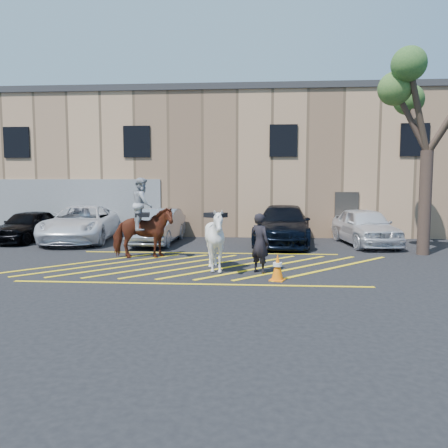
# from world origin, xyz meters

# --- Properties ---
(ground) EXTENTS (90.00, 90.00, 0.00)m
(ground) POSITION_xyz_m (0.00, 0.00, 0.00)
(ground) COLOR black
(ground) RESTS_ON ground
(car_black_suv) EXTENTS (1.98, 4.25, 1.41)m
(car_black_suv) POSITION_xyz_m (-8.51, 4.95, 0.70)
(car_black_suv) COLOR black
(car_black_suv) RESTS_ON ground
(car_white_pickup) EXTENTS (3.28, 6.02, 1.60)m
(car_white_pickup) POSITION_xyz_m (-6.06, 5.08, 0.80)
(car_white_pickup) COLOR white
(car_white_pickup) RESTS_ON ground
(car_silver_sedan) EXTENTS (1.72, 4.60, 1.50)m
(car_silver_sedan) POSITION_xyz_m (-2.49, 4.62, 0.75)
(car_silver_sedan) COLOR #9297A0
(car_silver_sedan) RESTS_ON ground
(car_blue_suv) EXTENTS (2.84, 5.85, 1.64)m
(car_blue_suv) POSITION_xyz_m (2.90, 4.95, 0.82)
(car_blue_suv) COLOR black
(car_blue_suv) RESTS_ON ground
(car_white_suv) EXTENTS (2.36, 4.81, 1.58)m
(car_white_suv) POSITION_xyz_m (6.36, 4.87, 0.79)
(car_white_suv) COLOR white
(car_white_suv) RESTS_ON ground
(handler) EXTENTS (0.76, 0.74, 1.76)m
(handler) POSITION_xyz_m (1.85, -1.22, 0.88)
(handler) COLOR black
(handler) RESTS_ON ground
(warehouse) EXTENTS (32.42, 10.20, 7.30)m
(warehouse) POSITION_xyz_m (-0.01, 11.99, 3.65)
(warehouse) COLOR tan
(warehouse) RESTS_ON ground
(hatching_zone) EXTENTS (12.60, 5.12, 0.01)m
(hatching_zone) POSITION_xyz_m (-0.00, -0.30, 0.01)
(hatching_zone) COLOR yellow
(hatching_zone) RESTS_ON ground
(mounted_bay) EXTENTS (2.26, 1.31, 2.81)m
(mounted_bay) POSITION_xyz_m (-2.21, 0.99, 1.14)
(mounted_bay) COLOR #5B1F15
(mounted_bay) RESTS_ON ground
(saddled_white) EXTENTS (2.20, 2.27, 1.90)m
(saddled_white) POSITION_xyz_m (0.54, -1.09, 0.95)
(saddled_white) COLOR silver
(saddled_white) RESTS_ON ground
(traffic_cone) EXTENTS (0.49, 0.49, 0.73)m
(traffic_cone) POSITION_xyz_m (2.32, -2.19, 0.37)
(traffic_cone) COLOR orange
(traffic_cone) RESTS_ON ground
(tree) EXTENTS (3.99, 4.37, 7.31)m
(tree) POSITION_xyz_m (7.88, 2.48, 5.69)
(tree) COLOR #423028
(tree) RESTS_ON ground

